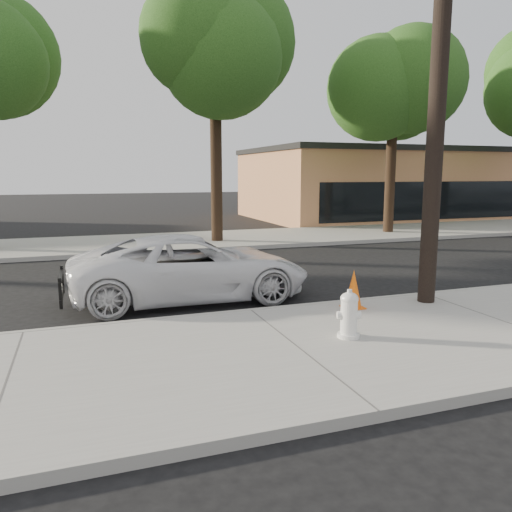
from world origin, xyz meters
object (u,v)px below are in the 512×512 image
(fire_hydrant, at_px, (349,316))
(traffic_cone, at_px, (353,290))
(police_cruiser, at_px, (192,267))
(utility_pole, at_px, (439,69))

(fire_hydrant, height_order, traffic_cone, traffic_cone)
(police_cruiser, height_order, traffic_cone, police_cruiser)
(utility_pole, distance_m, police_cruiser, 6.36)
(utility_pole, xyz_separation_m, traffic_cone, (-1.67, 0.06, -4.18))
(police_cruiser, bearing_deg, fire_hydrant, -154.71)
(police_cruiser, relative_size, traffic_cone, 6.83)
(police_cruiser, height_order, fire_hydrant, police_cruiser)
(police_cruiser, distance_m, traffic_cone, 3.53)
(utility_pole, xyz_separation_m, fire_hydrant, (-2.65, -1.47, -4.19))
(utility_pole, relative_size, police_cruiser, 1.75)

